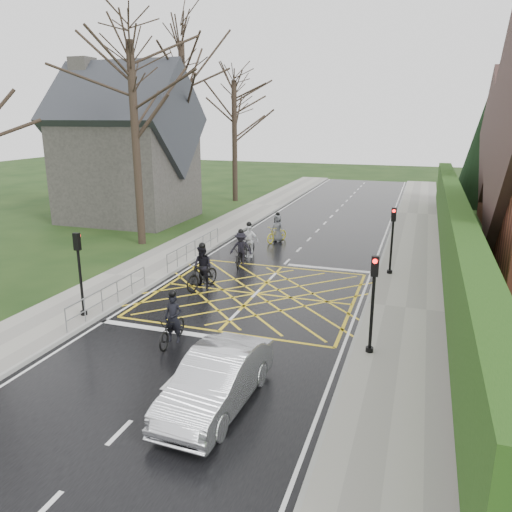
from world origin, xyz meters
The scene contains 22 objects.
ground centered at (0.00, 0.00, 0.00)m, with size 120.00×120.00×0.00m, color black.
road centered at (0.00, 0.00, 0.01)m, with size 9.00×80.00×0.01m, color black.
sidewalk_right centered at (6.00, 0.00, 0.07)m, with size 3.00×80.00×0.15m, color gray.
sidewalk_left centered at (-6.00, 0.00, 0.07)m, with size 3.00×80.00×0.15m, color gray.
stone_wall centered at (7.75, 6.00, 0.35)m, with size 0.50×38.00×0.70m, color slate.
hedge centered at (7.75, 6.00, 2.10)m, with size 0.90×38.00×2.80m, color #17360E.
conifer centered at (10.75, 26.00, 4.99)m, with size 4.60×4.60×10.00m.
church centered at (-13.54, 12.00, 4.93)m, with size 8.80×7.80×11.00m.
tree_near centered at (-9.00, 6.00, 7.91)m, with size 9.24×9.24×11.44m.
tree_mid centered at (-10.00, 14.00, 8.63)m, with size 10.08×10.08×12.48m.
tree_far centered at (-9.30, 22.00, 7.19)m, with size 8.40×8.40×10.40m.
railing_south centered at (-4.65, -3.50, 0.78)m, with size 0.05×5.04×1.03m.
railing_north centered at (-4.65, 4.00, 0.79)m, with size 0.05×6.04×1.03m.
traffic_light_ne centered at (5.10, 4.20, 1.66)m, with size 0.24×0.31×3.21m.
traffic_light_se centered at (5.10, -4.20, 1.66)m, with size 0.24×0.31×3.21m.
traffic_light_sw centered at (-5.10, -4.50, 1.66)m, with size 0.24×0.31×3.21m.
cyclist_rear centered at (-1.08, -5.25, 0.58)m, with size 0.75×1.88×1.80m.
cyclist_back centered at (-2.40, -0.04, 0.76)m, with size 1.07×2.09×2.01m.
cyclist_mid centered at (-2.04, 3.71, 0.67)m, with size 1.19×1.98×1.83m.
cyclist_front centered at (-2.12, 5.15, 0.70)m, with size 1.02×1.89×1.90m.
cyclist_lead centered at (-1.67, 8.89, 0.61)m, with size 1.21×1.92×1.76m.
car centered at (1.72, -8.23, 0.72)m, with size 1.53×4.40×1.45m, color #B9BBC1.
Camera 1 is at (6.24, -18.55, 7.13)m, focal length 35.00 mm.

